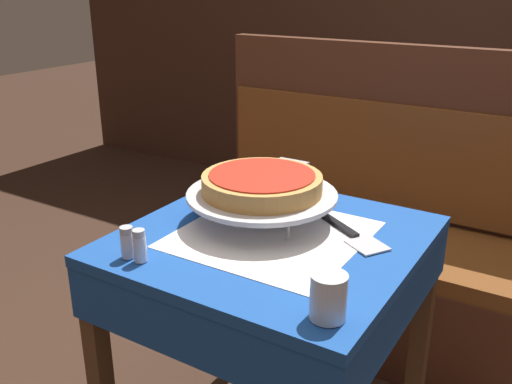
{
  "coord_description": "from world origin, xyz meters",
  "views": [
    {
      "loc": [
        0.67,
        -1.16,
        1.38
      ],
      "look_at": [
        -0.07,
        0.03,
        0.85
      ],
      "focal_mm": 40.0,
      "sensor_mm": 36.0,
      "label": 1
    }
  ],
  "objects_px": {
    "pizza_pan_stand": "(262,196)",
    "deep_dish_pizza": "(262,183)",
    "dining_table_front": "(272,272)",
    "condiment_caddy": "(395,102)",
    "booth_bench": "(353,252)",
    "water_glass_near": "(328,296)",
    "pepper_shaker": "(140,246)",
    "dining_table_rear": "(415,131)",
    "napkin_holder": "(291,175)",
    "salt_shaker": "(127,242)",
    "pizza_server": "(349,232)"
  },
  "relations": [
    {
      "from": "pizza_pan_stand",
      "to": "deep_dish_pizza",
      "type": "bearing_deg",
      "value": 165.96
    },
    {
      "from": "dining_table_front",
      "to": "condiment_caddy",
      "type": "bearing_deg",
      "value": 97.68
    },
    {
      "from": "booth_bench",
      "to": "deep_dish_pizza",
      "type": "bearing_deg",
      "value": -87.96
    },
    {
      "from": "booth_bench",
      "to": "water_glass_near",
      "type": "bearing_deg",
      "value": -71.14
    },
    {
      "from": "deep_dish_pizza",
      "to": "pepper_shaker",
      "type": "height_order",
      "value": "deep_dish_pizza"
    },
    {
      "from": "dining_table_rear",
      "to": "water_glass_near",
      "type": "bearing_deg",
      "value": -78.02
    },
    {
      "from": "pizza_pan_stand",
      "to": "deep_dish_pizza",
      "type": "xyz_separation_m",
      "value": [
        -0.0,
        0.0,
        0.04
      ]
    },
    {
      "from": "water_glass_near",
      "to": "napkin_holder",
      "type": "height_order",
      "value": "water_glass_near"
    },
    {
      "from": "booth_bench",
      "to": "water_glass_near",
      "type": "xyz_separation_m",
      "value": [
        0.38,
        -1.11,
        0.48
      ]
    },
    {
      "from": "salt_shaker",
      "to": "pepper_shaker",
      "type": "relative_size",
      "value": 0.98
    },
    {
      "from": "dining_table_rear",
      "to": "salt_shaker",
      "type": "bearing_deg",
      "value": -92.88
    },
    {
      "from": "deep_dish_pizza",
      "to": "dining_table_rear",
      "type": "bearing_deg",
      "value": 92.16
    },
    {
      "from": "dining_table_rear",
      "to": "deep_dish_pizza",
      "type": "distance_m",
      "value": 1.62
    },
    {
      "from": "dining_table_rear",
      "to": "deep_dish_pizza",
      "type": "relative_size",
      "value": 2.47
    },
    {
      "from": "booth_bench",
      "to": "salt_shaker",
      "type": "distance_m",
      "value": 1.23
    },
    {
      "from": "pizza_pan_stand",
      "to": "salt_shaker",
      "type": "bearing_deg",
      "value": -114.57
    },
    {
      "from": "booth_bench",
      "to": "pizza_pan_stand",
      "type": "height_order",
      "value": "booth_bench"
    },
    {
      "from": "dining_table_front",
      "to": "dining_table_rear",
      "type": "distance_m",
      "value": 1.67
    },
    {
      "from": "napkin_holder",
      "to": "salt_shaker",
      "type": "bearing_deg",
      "value": -100.11
    },
    {
      "from": "booth_bench",
      "to": "pepper_shaker",
      "type": "height_order",
      "value": "booth_bench"
    },
    {
      "from": "water_glass_near",
      "to": "pizza_server",
      "type": "bearing_deg",
      "value": 107.18
    },
    {
      "from": "booth_bench",
      "to": "condiment_caddy",
      "type": "xyz_separation_m",
      "value": [
        -0.12,
        0.73,
        0.48
      ]
    },
    {
      "from": "water_glass_near",
      "to": "pepper_shaker",
      "type": "distance_m",
      "value": 0.47
    },
    {
      "from": "pizza_pan_stand",
      "to": "condiment_caddy",
      "type": "xyz_separation_m",
      "value": [
        -0.14,
        1.51,
        -0.03
      ]
    },
    {
      "from": "pepper_shaker",
      "to": "napkin_holder",
      "type": "bearing_deg",
      "value": 83.49
    },
    {
      "from": "pizza_server",
      "to": "salt_shaker",
      "type": "bearing_deg",
      "value": -134.77
    },
    {
      "from": "dining_table_rear",
      "to": "pizza_server",
      "type": "bearing_deg",
      "value": -79.32
    },
    {
      "from": "deep_dish_pizza",
      "to": "pizza_server",
      "type": "height_order",
      "value": "deep_dish_pizza"
    },
    {
      "from": "booth_bench",
      "to": "napkin_holder",
      "type": "xyz_separation_m",
      "value": [
        -0.02,
        -0.52,
        0.48
      ]
    },
    {
      "from": "pizza_pan_stand",
      "to": "deep_dish_pizza",
      "type": "relative_size",
      "value": 1.26
    },
    {
      "from": "pizza_server",
      "to": "condiment_caddy",
      "type": "bearing_deg",
      "value": 104.5
    },
    {
      "from": "pizza_server",
      "to": "water_glass_near",
      "type": "height_order",
      "value": "water_glass_near"
    },
    {
      "from": "dining_table_front",
      "to": "booth_bench",
      "type": "xyz_separation_m",
      "value": [
        -0.09,
        0.83,
        -0.32
      ]
    },
    {
      "from": "water_glass_near",
      "to": "condiment_caddy",
      "type": "bearing_deg",
      "value": 105.06
    },
    {
      "from": "pizza_pan_stand",
      "to": "salt_shaker",
      "type": "height_order",
      "value": "pizza_pan_stand"
    },
    {
      "from": "pepper_shaker",
      "to": "napkin_holder",
      "type": "xyz_separation_m",
      "value": [
        0.07,
        0.61,
        0.01
      ]
    },
    {
      "from": "dining_table_front",
      "to": "salt_shaker",
      "type": "height_order",
      "value": "salt_shaker"
    },
    {
      "from": "dining_table_rear",
      "to": "napkin_holder",
      "type": "bearing_deg",
      "value": -89.59
    },
    {
      "from": "water_glass_near",
      "to": "pizza_pan_stand",
      "type": "bearing_deg",
      "value": 136.48
    },
    {
      "from": "pepper_shaker",
      "to": "dining_table_rear",
      "type": "bearing_deg",
      "value": 88.26
    },
    {
      "from": "dining_table_rear",
      "to": "salt_shaker",
      "type": "xyz_separation_m",
      "value": [
        -0.1,
        -1.95,
        0.15
      ]
    },
    {
      "from": "pizza_pan_stand",
      "to": "pepper_shaker",
      "type": "height_order",
      "value": "pizza_pan_stand"
    },
    {
      "from": "pizza_server",
      "to": "water_glass_near",
      "type": "xyz_separation_m",
      "value": [
        0.12,
        -0.38,
        0.04
      ]
    },
    {
      "from": "booth_bench",
      "to": "pizza_pan_stand",
      "type": "bearing_deg",
      "value": -87.96
    },
    {
      "from": "booth_bench",
      "to": "dining_table_rear",
      "type": "bearing_deg",
      "value": 92.27
    },
    {
      "from": "deep_dish_pizza",
      "to": "napkin_holder",
      "type": "bearing_deg",
      "value": 101.14
    },
    {
      "from": "condiment_caddy",
      "to": "pizza_pan_stand",
      "type": "bearing_deg",
      "value": -84.52
    },
    {
      "from": "deep_dish_pizza",
      "to": "salt_shaker",
      "type": "bearing_deg",
      "value": -114.57
    },
    {
      "from": "deep_dish_pizza",
      "to": "water_glass_near",
      "type": "xyz_separation_m",
      "value": [
        0.35,
        -0.33,
        -0.06
      ]
    },
    {
      "from": "pizza_server",
      "to": "condiment_caddy",
      "type": "xyz_separation_m",
      "value": [
        -0.38,
        1.46,
        0.04
      ]
    }
  ]
}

